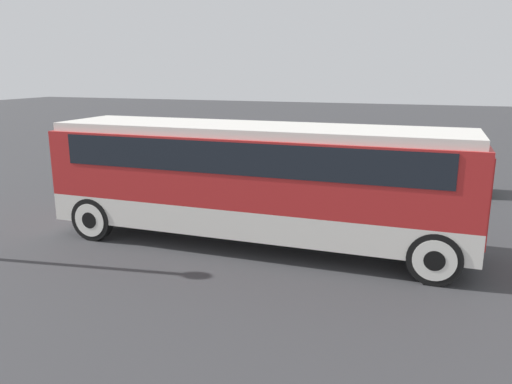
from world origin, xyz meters
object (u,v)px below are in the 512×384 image
(parked_car_near, at_px, (422,173))
(parked_car_far, at_px, (185,164))
(tour_bus, at_px, (260,174))
(parked_car_mid, at_px, (303,177))

(parked_car_near, bearing_deg, parked_car_far, -170.26)
(parked_car_near, height_order, parked_car_far, parked_car_far)
(tour_bus, xyz_separation_m, parked_car_mid, (-0.23, 5.59, -1.21))
(parked_car_mid, relative_size, parked_car_far, 1.04)
(parked_car_mid, height_order, parked_car_far, parked_car_far)
(tour_bus, distance_m, parked_car_mid, 5.73)
(parked_car_near, xyz_separation_m, parked_car_mid, (-4.11, -2.41, 0.05))
(tour_bus, height_order, parked_car_far, tour_bus)
(tour_bus, bearing_deg, parked_car_mid, 92.37)
(parked_car_near, relative_size, parked_car_far, 0.99)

